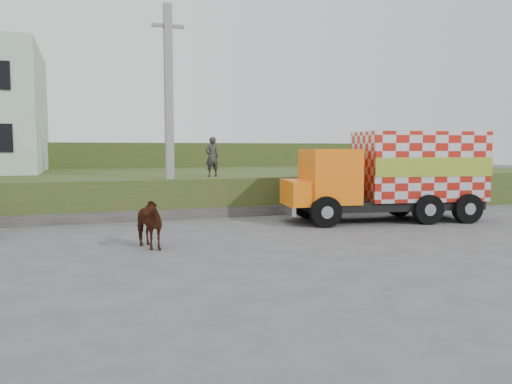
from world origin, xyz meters
name	(u,v)px	position (x,y,z in m)	size (l,w,h in m)	color
ground	(228,236)	(0.00, 0.00, 0.00)	(120.00, 120.00, 0.00)	#474749
embankment	(173,187)	(0.00, 10.00, 0.75)	(40.00, 12.00, 1.50)	#284F1A
embankment_far	(145,165)	(0.00, 22.00, 1.50)	(40.00, 12.00, 3.00)	#284F1A
retaining_strip	(145,215)	(-2.00, 4.20, 0.20)	(16.00, 0.50, 0.40)	#595651
utility_pole	(169,111)	(-1.00, 4.60, 4.08)	(1.20, 0.30, 8.00)	gray
cargo_truck	(393,175)	(6.66, 1.24, 1.68)	(7.57, 3.45, 3.26)	black
cow	(145,223)	(-2.59, -1.02, 0.68)	(0.73, 1.61, 1.36)	#33140C
pedestrian	(212,157)	(0.92, 5.67, 2.32)	(0.60, 0.39, 1.63)	#312D2B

